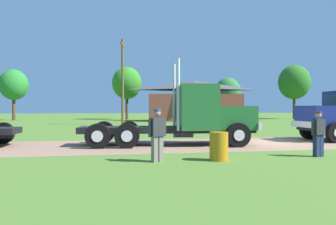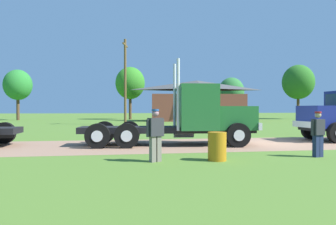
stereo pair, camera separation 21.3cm
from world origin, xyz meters
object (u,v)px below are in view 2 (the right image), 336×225
Objects in this scene: steel_barrel at (217,146)px; shed_building at (197,101)px; utility_pole_near at (125,80)px; visitor_walking_mid at (155,133)px; truck_foreground_white at (194,117)px; visitor_standing_near at (318,133)px.

shed_building is (7.75, 33.41, 2.21)m from steel_barrel.
steel_barrel is 0.07× the size of shed_building.
utility_pole_near is at bearing 95.59° from steel_barrel.
visitor_walking_mid is at bearing -106.39° from shed_building.
visitor_standing_near is (3.42, -4.52, -0.44)m from truck_foreground_white.
steel_barrel is at bearing -103.05° from shed_building.
shed_building is 1.53× the size of utility_pole_near.
shed_building is (9.80, 33.33, 1.75)m from visitor_walking_mid.
truck_foreground_white is 4.92× the size of visitor_walking_mid.
visitor_standing_near reaches higher than steel_barrel.
visitor_walking_mid is 2.11m from steel_barrel.
visitor_walking_mid is 34.78m from shed_building.
shed_building is 14.01m from utility_pole_near.
visitor_walking_mid is (-5.84, -0.12, 0.07)m from visitor_standing_near.
shed_building is at bearing 43.31° from utility_pole_near.
truck_foreground_white is 5.18× the size of visitor_standing_near.
shed_building is at bearing 75.58° from truck_foreground_white.
utility_pole_near is at bearing 104.50° from visitor_standing_near.
truck_foreground_white is at bearing 127.15° from visitor_standing_near.
visitor_standing_near is at bearing -96.79° from shed_building.
utility_pole_near is at bearing 90.69° from visitor_walking_mid.
steel_barrel is 0.11× the size of utility_pole_near.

